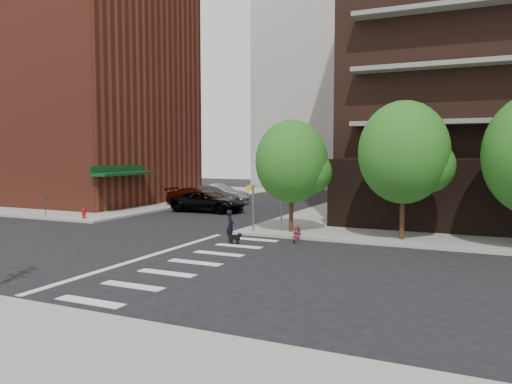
{
  "coord_description": "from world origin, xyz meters",
  "views": [
    {
      "loc": [
        13.8,
        -17.33,
        4.51
      ],
      "look_at": [
        3.0,
        6.0,
        2.5
      ],
      "focal_mm": 35.0,
      "sensor_mm": 36.0,
      "label": 1
    }
  ],
  "objects_px": {
    "parked_car_maroon": "(198,197)",
    "parked_car_silver": "(219,194)",
    "fire_hydrant": "(84,213)",
    "parked_car_black": "(208,202)",
    "scooter": "(297,232)",
    "dog_walker": "(230,226)"
  },
  "relations": [
    {
      "from": "fire_hydrant",
      "to": "parked_car_black",
      "type": "relative_size",
      "value": 0.13
    },
    {
      "from": "parked_car_silver",
      "to": "dog_walker",
      "type": "bearing_deg",
      "value": -150.69
    },
    {
      "from": "parked_car_maroon",
      "to": "dog_walker",
      "type": "relative_size",
      "value": 3.45
    },
    {
      "from": "dog_walker",
      "to": "parked_car_maroon",
      "type": "bearing_deg",
      "value": 15.65
    },
    {
      "from": "fire_hydrant",
      "to": "parked_car_maroon",
      "type": "relative_size",
      "value": 0.13
    },
    {
      "from": "fire_hydrant",
      "to": "dog_walker",
      "type": "bearing_deg",
      "value": -12.12
    },
    {
      "from": "parked_car_silver",
      "to": "parked_car_black",
      "type": "bearing_deg",
      "value": -160.22
    },
    {
      "from": "fire_hydrant",
      "to": "parked_car_black",
      "type": "height_order",
      "value": "parked_car_black"
    },
    {
      "from": "parked_car_black",
      "to": "parked_car_silver",
      "type": "height_order",
      "value": "parked_car_silver"
    },
    {
      "from": "parked_car_maroon",
      "to": "scooter",
      "type": "relative_size",
      "value": 3.22
    },
    {
      "from": "parked_car_silver",
      "to": "fire_hydrant",
      "type": "bearing_deg",
      "value": 166.7
    },
    {
      "from": "parked_car_maroon",
      "to": "dog_walker",
      "type": "bearing_deg",
      "value": -146.1
    },
    {
      "from": "parked_car_silver",
      "to": "scooter",
      "type": "relative_size",
      "value": 3.08
    },
    {
      "from": "scooter",
      "to": "dog_walker",
      "type": "xyz_separation_m",
      "value": [
        -3.14,
        -1.38,
        0.35
      ]
    },
    {
      "from": "parked_car_black",
      "to": "dog_walker",
      "type": "relative_size",
      "value": 3.61
    },
    {
      "from": "parked_car_silver",
      "to": "dog_walker",
      "type": "height_order",
      "value": "parked_car_silver"
    },
    {
      "from": "parked_car_silver",
      "to": "scooter",
      "type": "bearing_deg",
      "value": -140.68
    },
    {
      "from": "fire_hydrant",
      "to": "parked_car_maroon",
      "type": "bearing_deg",
      "value": 77.17
    },
    {
      "from": "parked_car_black",
      "to": "parked_car_silver",
      "type": "xyz_separation_m",
      "value": [
        -2.19,
        5.62,
        0.07
      ]
    },
    {
      "from": "parked_car_maroon",
      "to": "parked_car_silver",
      "type": "bearing_deg",
      "value": -10.91
    },
    {
      "from": "parked_car_black",
      "to": "parked_car_silver",
      "type": "distance_m",
      "value": 6.03
    },
    {
      "from": "parked_car_black",
      "to": "scooter",
      "type": "bearing_deg",
      "value": -132.32
    }
  ]
}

